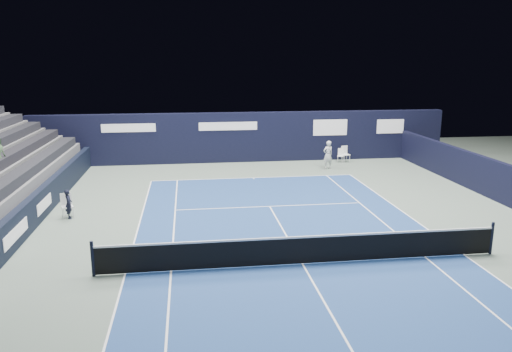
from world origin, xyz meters
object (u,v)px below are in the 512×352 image
at_px(folding_chair_back_a, 341,153).
at_px(line_judge_chair, 67,204).
at_px(tennis_net, 303,249).
at_px(tennis_player, 328,155).
at_px(folding_chair_back_b, 345,153).

height_order(folding_chair_back_a, line_judge_chair, line_judge_chair).
xyz_separation_m(tennis_net, tennis_player, (4.67, 13.64, 0.33)).
xyz_separation_m(folding_chair_back_a, folding_chair_back_b, (0.29, 0.06, 0.00)).
bearing_deg(tennis_player, tennis_net, -108.91).
relative_size(folding_chair_back_b, tennis_player, 0.60).
xyz_separation_m(folding_chair_back_b, tennis_net, (-6.32, -15.51, -0.06)).
distance_m(folding_chair_back_a, tennis_net, 16.59).
xyz_separation_m(line_judge_chair, tennis_player, (13.15, 7.58, 0.27)).
bearing_deg(folding_chair_back_a, tennis_net, -87.81).
height_order(folding_chair_back_b, tennis_net, tennis_net).
distance_m(line_judge_chair, tennis_net, 10.42).
bearing_deg(folding_chair_back_b, folding_chair_back_a, 178.08).
bearing_deg(folding_chair_back_b, tennis_player, -144.53).
bearing_deg(tennis_player, folding_chair_back_b, 48.50).
distance_m(folding_chair_back_b, line_judge_chair, 17.56).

